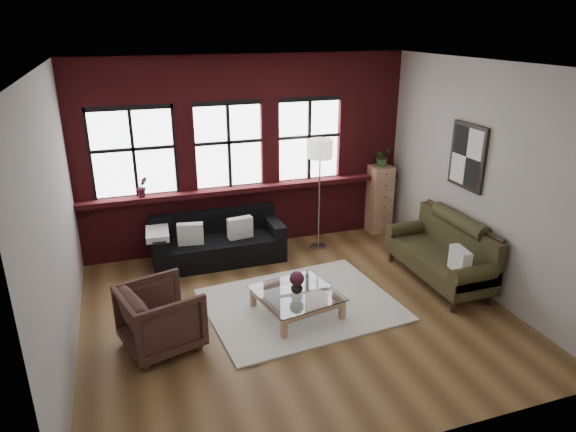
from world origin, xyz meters
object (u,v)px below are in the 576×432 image
object	(u,v)px
armchair	(161,317)
coffee_table	(297,303)
dark_sofa	(218,239)
vase	(297,287)
drawer_chest	(379,199)
vintage_settee	(439,250)
floor_lamp	(319,191)

from	to	relation	value
armchair	coffee_table	distance (m)	1.79
dark_sofa	vase	size ratio (longest dim) A/B	12.46
drawer_chest	vintage_settee	bearing A→B (deg)	-93.06
coffee_table	vase	distance (m)	0.25
drawer_chest	vase	bearing A→B (deg)	-136.70
armchair	coffee_table	xyz separation A→B (m)	(1.76, 0.16, -0.24)
armchair	drawer_chest	distance (m)	4.84
dark_sofa	floor_lamp	distance (m)	1.84
vase	dark_sofa	bearing A→B (deg)	108.33
coffee_table	floor_lamp	bearing A→B (deg)	60.65
vintage_settee	armchair	bearing A→B (deg)	-174.79
dark_sofa	vase	xyz separation A→B (m)	(0.65, -1.96, 0.03)
dark_sofa	vintage_settee	bearing A→B (deg)	-30.68
vase	drawer_chest	world-z (taller)	drawer_chest
floor_lamp	drawer_chest	bearing A→B (deg)	14.96
dark_sofa	armchair	distance (m)	2.40
armchair	floor_lamp	distance (m)	3.58
vintage_settee	coffee_table	xyz separation A→B (m)	(-2.30, -0.21, -0.36)
dark_sofa	armchair	size ratio (longest dim) A/B	2.40
armchair	vintage_settee	bearing A→B (deg)	-100.45
dark_sofa	vase	distance (m)	2.07
dark_sofa	vintage_settee	xyz separation A→B (m)	(2.95, -1.75, 0.14)
vintage_settee	floor_lamp	size ratio (longest dim) A/B	0.94
vase	drawer_chest	distance (m)	3.32
dark_sofa	floor_lamp	size ratio (longest dim) A/B	1.02
dark_sofa	vintage_settee	distance (m)	3.44
armchair	floor_lamp	xyz separation A→B (m)	(2.84, 2.08, 0.63)
coffee_table	dark_sofa	bearing A→B (deg)	108.33
floor_lamp	vase	bearing A→B (deg)	-119.35
dark_sofa	floor_lamp	world-z (taller)	floor_lamp
drawer_chest	armchair	bearing A→B (deg)	-149.75
vase	floor_lamp	xyz separation A→B (m)	(1.08, 1.92, 0.62)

